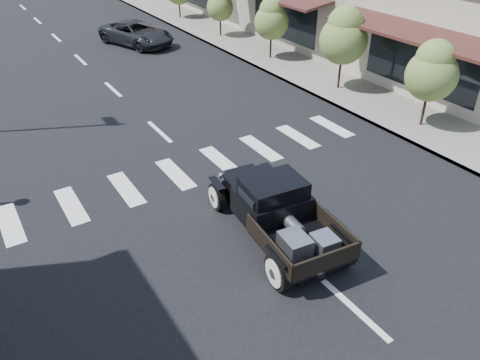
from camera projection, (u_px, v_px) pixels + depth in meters
ground at (271, 234)px, 11.98m from camera, size 120.00×120.00×0.00m
road at (92, 71)px, 22.74m from camera, size 14.00×80.00×0.02m
road_markings at (130, 105)px, 19.16m from camera, size 12.00×60.00×0.06m
sidewalk_right at (240, 43)px, 26.56m from camera, size 3.00×80.00×0.15m
small_tree_a at (429, 85)px, 16.43m from camera, size 1.80×1.80×3.01m
small_tree_b at (342, 50)px, 19.55m from camera, size 1.99×1.99×3.31m
small_tree_c at (271, 29)px, 23.34m from camera, size 1.71×1.71×2.85m
small_tree_d at (220, 13)px, 27.06m from camera, size 1.53×1.53×2.55m
hotrod_pickup at (277, 210)px, 11.51m from camera, size 2.58×4.75×1.58m
second_car at (136, 34)px, 26.18m from camera, size 3.53×5.06×1.28m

